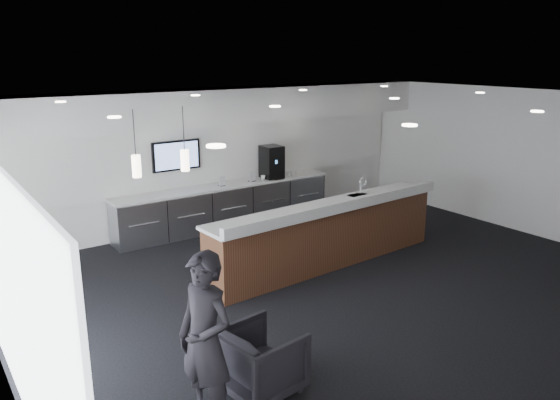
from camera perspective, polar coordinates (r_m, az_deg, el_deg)
ground at (r=9.28m, az=5.71°, el=-8.43°), size 10.00×10.00×0.00m
ceiling at (r=8.54m, az=6.24°, el=10.34°), size 10.00×8.00×0.02m
back_wall at (r=12.03m, az=-6.60°, el=4.51°), size 10.00×0.02×3.00m
right_wall at (r=12.58m, az=23.53°, el=3.81°), size 0.02×8.00×3.00m
soffit_bulkhead at (r=11.48m, az=-5.68°, el=9.83°), size 10.00×0.90×0.70m
alcove_panel at (r=11.98m, az=-6.54°, el=4.96°), size 9.80×0.06×1.40m
back_credenza at (r=11.95m, az=-5.62°, el=-0.57°), size 5.06×0.66×0.95m
wall_tv at (r=11.48m, az=-10.79°, el=4.60°), size 1.05×0.08×0.62m
pendant_left at (r=8.02m, az=-10.89°, el=4.44°), size 0.12×0.12×0.30m
pendant_right at (r=7.77m, az=-15.60°, el=3.81°), size 0.12×0.12×0.30m
ceiling_can_lights at (r=8.54m, az=6.24°, el=10.14°), size 7.00×5.00×0.02m
service_counter at (r=9.79m, az=4.98°, el=-3.53°), size 4.90×1.08×1.49m
coffee_machine at (r=12.35m, az=-0.88°, el=4.01°), size 0.43×0.56×0.73m
info_sign_left at (r=11.68m, az=-6.05°, el=1.96°), size 0.15×0.02×0.20m
info_sign_right at (r=12.03m, az=-2.89°, el=2.50°), size 0.18×0.07×0.24m
armchair at (r=6.35m, az=-2.04°, el=-16.42°), size 0.93×0.91×0.76m
lounge_guest at (r=5.66m, az=-7.81°, el=-14.38°), size 0.62×0.78×1.86m
cup_0 at (r=12.66m, az=1.40°, el=2.83°), size 0.11×0.11×0.10m
cup_1 at (r=12.58m, az=0.88°, el=2.76°), size 0.15×0.15×0.10m
cup_2 at (r=12.50m, az=0.36°, el=2.68°), size 0.13×0.13×0.10m
cup_3 at (r=12.42m, az=-0.17°, el=2.60°), size 0.14×0.14×0.10m
cup_4 at (r=12.35m, az=-0.70°, el=2.52°), size 0.14×0.14×0.10m
cup_5 at (r=12.27m, az=-1.24°, el=2.43°), size 0.11×0.11×0.10m
cup_6 at (r=12.20m, az=-1.79°, el=2.35°), size 0.15×0.15×0.10m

